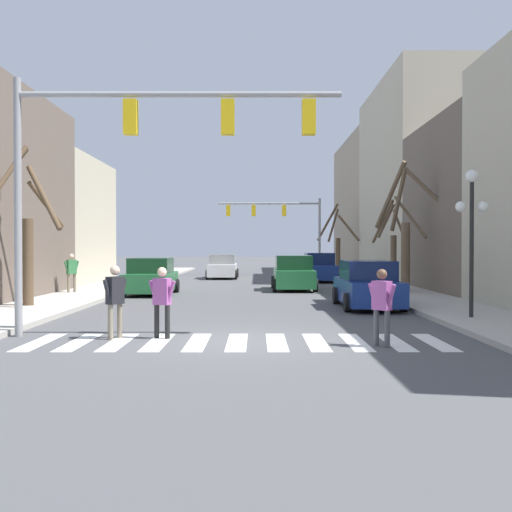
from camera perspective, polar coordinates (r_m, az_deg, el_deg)
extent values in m
plane|color=#4C4C4F|center=(13.90, -1.73, -8.12)|extent=(240.00, 240.00, 0.00)
cube|color=#BCB299|center=(36.04, -19.35, 3.03)|extent=(6.00, 8.71, 7.13)
cube|color=#66564C|center=(30.48, 21.50, 4.33)|extent=(6.00, 9.53, 8.09)
cube|color=#BCB299|center=(41.75, 15.61, 6.79)|extent=(6.00, 13.86, 13.01)
cube|color=tan|center=(55.79, 11.59, 4.67)|extent=(6.00, 15.21, 11.80)
cube|color=white|center=(14.61, -19.85, -7.71)|extent=(0.45, 2.60, 0.01)
cube|color=white|center=(14.33, -16.43, -7.86)|extent=(0.45, 2.60, 0.01)
cube|color=white|center=(14.10, -12.89, -7.99)|extent=(0.45, 2.60, 0.01)
cube|color=white|center=(13.93, -9.24, -8.09)|extent=(0.45, 2.60, 0.01)
cube|color=white|center=(13.81, -5.52, -8.16)|extent=(0.45, 2.60, 0.01)
cube|color=white|center=(13.76, -1.74, -8.19)|extent=(0.45, 2.60, 0.01)
cube|color=white|center=(13.76, 2.04, -8.19)|extent=(0.45, 2.60, 0.01)
cube|color=white|center=(13.82, 5.81, -8.16)|extent=(0.45, 2.60, 0.01)
cube|color=white|center=(13.94, 9.54, -8.09)|extent=(0.45, 2.60, 0.01)
cube|color=white|center=(14.11, 13.18, -7.99)|extent=(0.45, 2.60, 0.01)
cube|color=white|center=(14.34, 16.72, -7.86)|extent=(0.45, 2.60, 0.01)
cylinder|color=gray|center=(15.61, -21.66, 4.32)|extent=(0.18, 0.18, 6.25)
cylinder|color=gray|center=(15.05, -7.25, 15.02)|extent=(7.82, 0.14, 0.14)
cube|color=yellow|center=(15.11, -11.77, 12.80)|extent=(0.32, 0.28, 0.84)
cube|color=yellow|center=(14.82, -2.63, 13.06)|extent=(0.32, 0.28, 0.84)
cube|color=yellow|center=(14.86, 5.12, 13.02)|extent=(0.32, 0.28, 0.84)
cylinder|color=gray|center=(46.30, 6.15, 1.83)|extent=(0.18, 0.18, 5.92)
cylinder|color=gray|center=(46.17, 1.31, 5.02)|extent=(7.81, 0.14, 0.14)
cube|color=yellow|center=(46.17, 2.77, 4.34)|extent=(0.32, 0.28, 0.84)
cube|color=yellow|center=(46.12, -0.15, 4.34)|extent=(0.32, 0.28, 0.84)
cube|color=yellow|center=(46.17, -2.58, 4.34)|extent=(0.32, 0.28, 0.84)
cylinder|color=black|center=(18.27, 19.92, 0.55)|extent=(0.12, 0.12, 3.87)
sphere|color=white|center=(18.38, 19.95, 7.17)|extent=(0.36, 0.36, 0.36)
sphere|color=white|center=(18.20, 18.98, 4.46)|extent=(0.31, 0.31, 0.31)
sphere|color=white|center=(18.41, 20.87, 4.41)|extent=(0.31, 0.31, 0.31)
cube|color=navy|center=(21.75, 10.65, -3.32)|extent=(1.83, 4.58, 0.83)
cube|color=#0E1C46|center=(21.71, 10.65, -1.33)|extent=(1.68, 2.38, 0.68)
cylinder|color=black|center=(23.02, 7.71, -3.75)|extent=(0.22, 0.64, 0.64)
cylinder|color=black|center=(23.34, 12.26, -3.70)|extent=(0.22, 0.64, 0.64)
cylinder|color=black|center=(20.22, 8.79, -4.39)|extent=(0.22, 0.64, 0.64)
cylinder|color=black|center=(20.58, 13.93, -4.32)|extent=(0.22, 0.64, 0.64)
cube|color=navy|center=(37.87, 6.11, -1.49)|extent=(1.83, 4.75, 0.89)
cube|color=#0E1C46|center=(37.85, 6.11, -0.25)|extent=(1.69, 2.47, 0.73)
cylinder|color=black|center=(39.26, 4.52, -1.84)|extent=(0.22, 0.64, 0.64)
cylinder|color=black|center=(39.45, 7.23, -1.83)|extent=(0.22, 0.64, 0.64)
cylinder|color=black|center=(36.33, 4.88, -2.06)|extent=(0.22, 0.64, 0.64)
cylinder|color=black|center=(36.54, 7.81, -2.05)|extent=(0.22, 0.64, 0.64)
cube|color=white|center=(41.45, -3.12, -1.33)|extent=(1.84, 4.66, 0.82)
cube|color=gray|center=(41.43, -3.12, -0.31)|extent=(1.69, 2.42, 0.67)
cylinder|color=black|center=(39.98, -1.89, -1.79)|extent=(0.22, 0.64, 0.64)
cylinder|color=black|center=(40.09, -4.57, -1.79)|extent=(0.22, 0.64, 0.64)
cylinder|color=black|center=(42.86, -1.76, -1.61)|extent=(0.22, 0.64, 0.64)
cylinder|color=black|center=(42.96, -4.26, -1.61)|extent=(0.22, 0.64, 0.64)
cube|color=#236B38|center=(27.68, -9.90, -2.43)|extent=(1.94, 4.20, 0.82)
cube|color=#133A1E|center=(27.65, -9.90, -0.88)|extent=(1.79, 2.19, 0.67)
cylinder|color=black|center=(29.16, -11.37, -2.79)|extent=(0.22, 0.64, 0.64)
cylinder|color=black|center=(28.84, -7.51, -2.82)|extent=(0.22, 0.64, 0.64)
cylinder|color=black|center=(26.62, -12.49, -3.14)|extent=(0.22, 0.64, 0.64)
cylinder|color=black|center=(26.26, -8.26, -3.19)|extent=(0.22, 0.64, 0.64)
cube|color=#236B38|center=(30.16, 3.67, -2.11)|extent=(1.91, 4.29, 0.86)
cube|color=#133A1E|center=(30.13, 3.67, -0.62)|extent=(1.75, 2.23, 0.70)
cylinder|color=black|center=(31.46, 1.74, -2.51)|extent=(0.22, 0.64, 0.64)
cylinder|color=black|center=(31.58, 5.28, -2.50)|extent=(0.22, 0.64, 0.64)
cylinder|color=black|center=(28.81, 1.90, -2.82)|extent=(0.22, 0.64, 0.64)
cylinder|color=black|center=(28.93, 5.76, -2.81)|extent=(0.22, 0.64, 0.64)
cylinder|color=black|center=(14.50, -9.36, -6.15)|extent=(0.12, 0.12, 0.80)
cylinder|color=black|center=(14.36, -8.36, -6.22)|extent=(0.12, 0.12, 0.80)
cube|color=#9E4C93|center=(14.36, -8.87, -3.36)|extent=(0.45, 0.35, 0.63)
sphere|color=beige|center=(14.33, -8.87, -1.52)|extent=(0.22, 0.22, 0.22)
cylinder|color=#9E4C93|center=(14.48, -9.64, -3.49)|extent=(0.29, 0.18, 0.61)
cylinder|color=#9E4C93|center=(14.25, -8.09, -3.55)|extent=(0.29, 0.18, 0.61)
cylinder|color=#7A705B|center=(28.06, -16.82, -2.47)|extent=(0.12, 0.12, 0.81)
cylinder|color=#7A705B|center=(27.93, -17.35, -2.49)|extent=(0.12, 0.12, 0.81)
cube|color=#337542|center=(27.96, -17.09, -0.99)|extent=(0.44, 0.44, 0.64)
sphere|color=beige|center=(27.95, -17.09, -0.03)|extent=(0.23, 0.23, 0.23)
cylinder|color=#337542|center=(28.07, -16.67, -1.07)|extent=(0.26, 0.26, 0.62)
cylinder|color=#337542|center=(27.86, -17.51, -1.09)|extent=(0.26, 0.26, 0.62)
cylinder|color=#4C4C51|center=(13.28, 12.46, -6.81)|extent=(0.12, 0.12, 0.80)
cylinder|color=#4C4C51|center=(13.45, 11.46, -6.71)|extent=(0.12, 0.12, 0.80)
cube|color=#9E4C93|center=(13.29, 11.97, -3.70)|extent=(0.43, 0.44, 0.63)
sphere|color=brown|center=(13.26, 11.97, -1.71)|extent=(0.22, 0.22, 0.22)
cylinder|color=#9E4C93|center=(13.16, 12.75, -3.93)|extent=(0.25, 0.26, 0.61)
cylinder|color=#9E4C93|center=(13.43, 11.19, -3.83)|extent=(0.25, 0.26, 0.61)
cylinder|color=#7A705B|center=(14.50, -13.62, -6.12)|extent=(0.12, 0.12, 0.82)
cylinder|color=#7A705B|center=(14.71, -12.78, -6.02)|extent=(0.12, 0.12, 0.82)
cube|color=black|center=(14.53, -13.21, -3.20)|extent=(0.41, 0.46, 0.65)
sphere|color=beige|center=(14.51, -13.21, -1.33)|extent=(0.23, 0.23, 0.23)
cylinder|color=black|center=(14.38, -13.87, -3.42)|extent=(0.23, 0.29, 0.63)
cylinder|color=black|center=(14.70, -12.56, -3.32)|extent=(0.23, 0.29, 0.63)
cylinder|color=brown|center=(48.09, 7.89, 0.07)|extent=(0.37, 0.37, 2.73)
cylinder|color=brown|center=(48.64, 6.91, 3.19)|extent=(1.64, 1.43, 3.01)
cylinder|color=brown|center=(47.64, 8.88, 2.66)|extent=(1.59, 1.43, 2.18)
cylinder|color=brown|center=(48.59, 7.44, 2.89)|extent=(0.80, 1.20, 2.67)
cylinder|color=brown|center=(29.52, 13.03, -0.57)|extent=(0.29, 0.29, 2.58)
cylinder|color=brown|center=(29.59, 12.34, 3.28)|extent=(0.84, 0.42, 1.68)
cylinder|color=brown|center=(28.97, 14.54, 3.64)|extent=(1.22, 1.67, 2.12)
cylinder|color=brown|center=(30.14, 12.05, 3.22)|extent=(0.83, 1.55, 2.13)
cylinder|color=brown|center=(29.37, 13.56, 2.90)|extent=(0.55, 0.55, 1.50)
cylinder|color=brown|center=(27.89, 14.12, -0.11)|extent=(0.40, 0.40, 3.12)
cylinder|color=brown|center=(28.60, 13.50, 5.23)|extent=(0.49, 1.55, 2.91)
cylinder|color=brown|center=(28.78, 12.74, 5.64)|extent=(1.10, 2.06, 3.07)
cylinder|color=brown|center=(27.95, 16.83, 5.31)|extent=(2.64, 0.98, 2.79)
cylinder|color=brown|center=(22.19, -20.82, -0.54)|extent=(0.36, 0.36, 3.00)
cylinder|color=brown|center=(22.59, -19.29, 4.62)|extent=(0.96, 1.27, 1.64)
cylinder|color=brown|center=(21.79, -22.85, 6.63)|extent=(1.13, 1.67, 2.63)
cylinder|color=brown|center=(21.54, -19.48, 5.29)|extent=(1.59, 1.19, 2.33)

